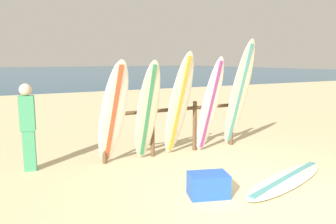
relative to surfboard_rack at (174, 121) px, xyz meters
The scene contains 11 objects.
ground_plane 3.01m from the surfboard_rack, 88.29° to the right, with size 120.00×120.00×0.00m, color beige.
ocean_water 55.09m from the surfboard_rack, 89.91° to the left, with size 120.00×80.00×0.01m, color navy.
surfboard_rack is the anchor object (origin of this frame).
surfboard_leaning_far_left 1.59m from the surfboard_rack, 167.19° to the right, with size 0.60×1.01×2.10m.
surfboard_leaning_left 0.92m from the surfboard_rack, 157.66° to the right, with size 0.49×0.78×2.09m.
surfboard_leaning_center_left 0.50m from the surfboard_rack, 99.51° to the right, with size 0.65×0.85×2.26m.
surfboard_leaning_center 0.86m from the surfboard_rack, 29.65° to the right, with size 0.57×0.77×2.16m.
surfboard_leaning_center_right 1.66m from the surfboard_rack, 11.75° to the right, with size 0.48×0.87×2.54m.
surfboard_lying_on_sand 2.67m from the surfboard_rack, 69.95° to the right, with size 2.59×1.33×0.08m.
beachgoer_standing 2.99m from the surfboard_rack, behind, with size 0.29×0.22×1.65m.
cooler_box 2.47m from the surfboard_rack, 106.17° to the right, with size 0.60×0.40×0.36m, color blue.
Camera 1 is at (-3.55, -3.39, 2.08)m, focal length 35.34 mm.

